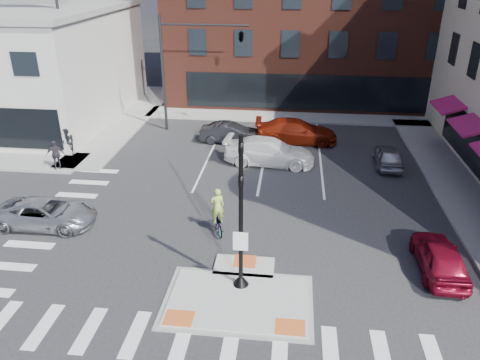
# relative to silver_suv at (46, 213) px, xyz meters

# --- Properties ---
(ground) EXTENTS (120.00, 120.00, 0.00)m
(ground) POSITION_rel_silver_suv_xyz_m (9.50, -3.89, -0.64)
(ground) COLOR #28282B
(ground) RESTS_ON ground
(refuge_island) EXTENTS (5.40, 4.65, 0.13)m
(refuge_island) POSITION_rel_silver_suv_xyz_m (9.50, -4.14, -0.59)
(refuge_island) COLOR gray
(refuge_island) RESTS_ON ground
(sidewalk_nw) EXTENTS (23.50, 20.50, 0.15)m
(sidewalk_nw) POSITION_rel_silver_suv_xyz_m (-7.26, 11.40, -0.57)
(sidewalk_nw) COLOR gray
(sidewalk_nw) RESTS_ON ground
(sidewalk_e) EXTENTS (3.00, 24.00, 0.15)m
(sidewalk_e) POSITION_rel_silver_suv_xyz_m (20.30, 6.11, -0.57)
(sidewalk_e) COLOR gray
(sidewalk_e) RESTS_ON ground
(sidewalk_n) EXTENTS (26.00, 3.00, 0.15)m
(sidewalk_n) POSITION_rel_silver_suv_xyz_m (12.50, 18.11, -0.57)
(sidewalk_n) COLOR gray
(sidewalk_n) RESTS_ON ground
(building_n) EXTENTS (24.40, 18.40, 15.50)m
(building_n) POSITION_rel_silver_suv_xyz_m (12.50, 28.10, 7.16)
(building_n) COLOR #522419
(building_n) RESTS_ON ground
(building_far_left) EXTENTS (10.00, 12.00, 10.00)m
(building_far_left) POSITION_rel_silver_suv_xyz_m (5.50, 48.11, 4.36)
(building_far_left) COLOR slate
(building_far_left) RESTS_ON ground
(building_far_right) EXTENTS (12.00, 12.00, 12.00)m
(building_far_right) POSITION_rel_silver_suv_xyz_m (18.50, 50.11, 5.36)
(building_far_right) COLOR brown
(building_far_right) RESTS_ON ground
(signal_pole) EXTENTS (0.60, 0.60, 5.98)m
(signal_pole) POSITION_rel_silver_suv_xyz_m (9.50, -3.49, 1.71)
(signal_pole) COLOR black
(signal_pole) RESTS_ON refuge_island
(mast_arm_signal) EXTENTS (6.10, 2.24, 8.00)m
(mast_arm_signal) POSITION_rel_silver_suv_xyz_m (6.03, 14.11, 5.56)
(mast_arm_signal) COLOR black
(mast_arm_signal) RESTS_ON ground
(silver_suv) EXTENTS (4.65, 2.18, 1.29)m
(silver_suv) POSITION_rel_silver_suv_xyz_m (0.00, 0.00, 0.00)
(silver_suv) COLOR #9D9FA4
(silver_suv) RESTS_ON ground
(red_sedan) EXTENTS (1.60, 3.96, 1.35)m
(red_sedan) POSITION_rel_silver_suv_xyz_m (17.17, -1.59, 0.03)
(red_sedan) COLOR maroon
(red_sedan) RESTS_ON ground
(white_pickup) EXTENTS (5.61, 2.64, 1.58)m
(white_pickup) POSITION_rel_silver_suv_xyz_m (9.85, 8.57, 0.15)
(white_pickup) COLOR white
(white_pickup) RESTS_ON ground
(bg_car_dark) EXTENTS (4.09, 1.47, 1.34)m
(bg_car_dark) POSITION_rel_silver_suv_xyz_m (7.00, 11.99, 0.03)
(bg_car_dark) COLOR black
(bg_car_dark) RESTS_ON ground
(bg_car_silver) EXTENTS (1.56, 3.71, 1.26)m
(bg_car_silver) POSITION_rel_silver_suv_xyz_m (16.96, 9.11, -0.02)
(bg_car_silver) COLOR #B2B4BA
(bg_car_silver) RESTS_ON ground
(bg_car_red) EXTENTS (5.57, 2.43, 1.59)m
(bg_car_red) POSITION_rel_silver_suv_xyz_m (11.43, 12.49, 0.15)
(bg_car_red) COLOR maroon
(bg_car_red) RESTS_ON ground
(cyclist) EXTENTS (1.12, 1.81, 2.17)m
(cyclist) POSITION_rel_silver_suv_xyz_m (8.00, 0.41, 0.09)
(cyclist) COLOR #3F3F44
(cyclist) RESTS_ON ground
(pedestrian_a) EXTENTS (1.08, 1.01, 1.78)m
(pedestrian_a) POSITION_rel_silver_suv_xyz_m (-2.65, 8.11, 0.40)
(pedestrian_a) COLOR black
(pedestrian_a) RESTS_ON sidewalk_nw
(pedestrian_b) EXTENTS (1.09, 0.78, 1.71)m
(pedestrian_b) POSITION_rel_silver_suv_xyz_m (-2.50, 6.11, 0.36)
(pedestrian_b) COLOR #2F2B34
(pedestrian_b) RESTS_ON sidewalk_nw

